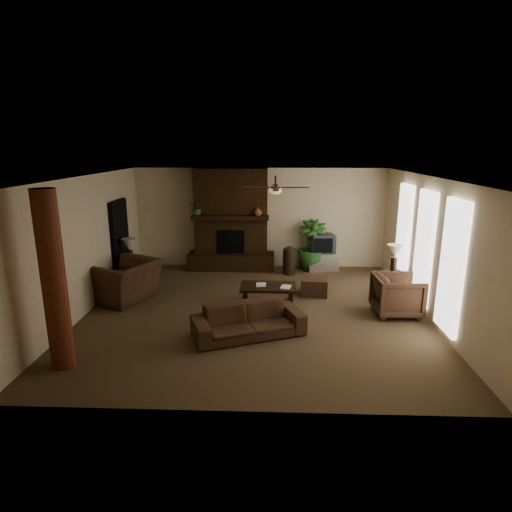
{
  "coord_description": "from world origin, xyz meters",
  "views": [
    {
      "loc": [
        0.34,
        -8.37,
        3.39
      ],
      "look_at": [
        0.0,
        0.4,
        1.1
      ],
      "focal_mm": 29.75,
      "sensor_mm": 36.0,
      "label": 1
    }
  ],
  "objects_px": {
    "log_column": "(54,282)",
    "armchair_right": "(397,293)",
    "lamp_left": "(129,246)",
    "coffee_table": "(268,288)",
    "sofa": "(249,316)",
    "floor_plant": "(311,256)",
    "side_table_right": "(392,283)",
    "ottoman": "(314,286)",
    "armchair_left": "(125,274)",
    "side_table_left": "(132,275)",
    "tv_stand": "(322,261)",
    "floor_vase": "(289,259)",
    "lamp_right": "(395,253)"
  },
  "relations": [
    {
      "from": "coffee_table",
      "to": "side_table_right",
      "type": "relative_size",
      "value": 2.18
    },
    {
      "from": "armchair_right",
      "to": "lamp_left",
      "type": "height_order",
      "value": "lamp_left"
    },
    {
      "from": "sofa",
      "to": "lamp_right",
      "type": "xyz_separation_m",
      "value": [
        3.22,
        2.34,
        0.61
      ]
    },
    {
      "from": "tv_stand",
      "to": "floor_plant",
      "type": "xyz_separation_m",
      "value": [
        -0.31,
        0.0,
        0.14
      ]
    },
    {
      "from": "sofa",
      "to": "floor_plant",
      "type": "bearing_deg",
      "value": 49.24
    },
    {
      "from": "side_table_right",
      "to": "log_column",
      "type": "bearing_deg",
      "value": -149.78
    },
    {
      "from": "sofa",
      "to": "side_table_left",
      "type": "distance_m",
      "value": 4.16
    },
    {
      "from": "coffee_table",
      "to": "side_table_right",
      "type": "height_order",
      "value": "side_table_right"
    },
    {
      "from": "ottoman",
      "to": "floor_plant",
      "type": "height_order",
      "value": "floor_plant"
    },
    {
      "from": "log_column",
      "to": "lamp_right",
      "type": "distance_m",
      "value": 7.07
    },
    {
      "from": "tv_stand",
      "to": "side_table_right",
      "type": "relative_size",
      "value": 1.55
    },
    {
      "from": "ottoman",
      "to": "side_table_right",
      "type": "height_order",
      "value": "side_table_right"
    },
    {
      "from": "floor_vase",
      "to": "lamp_right",
      "type": "height_order",
      "value": "lamp_right"
    },
    {
      "from": "log_column",
      "to": "tv_stand",
      "type": "relative_size",
      "value": 3.29
    },
    {
      "from": "armchair_right",
      "to": "lamp_left",
      "type": "bearing_deg",
      "value": 72.77
    },
    {
      "from": "sofa",
      "to": "lamp_right",
      "type": "distance_m",
      "value": 4.03
    },
    {
      "from": "coffee_table",
      "to": "lamp_left",
      "type": "height_order",
      "value": "lamp_left"
    },
    {
      "from": "lamp_left",
      "to": "coffee_table",
      "type": "bearing_deg",
      "value": -18.76
    },
    {
      "from": "floor_vase",
      "to": "lamp_right",
      "type": "bearing_deg",
      "value": -33.73
    },
    {
      "from": "armchair_left",
      "to": "side_table_left",
      "type": "bearing_deg",
      "value": -145.66
    },
    {
      "from": "sofa",
      "to": "ottoman",
      "type": "bearing_deg",
      "value": 37.01
    },
    {
      "from": "armchair_right",
      "to": "side_table_right",
      "type": "distance_m",
      "value": 1.26
    },
    {
      "from": "coffee_table",
      "to": "ottoman",
      "type": "relative_size",
      "value": 2.0
    },
    {
      "from": "lamp_right",
      "to": "lamp_left",
      "type": "bearing_deg",
      "value": 176.07
    },
    {
      "from": "armchair_left",
      "to": "floor_plant",
      "type": "xyz_separation_m",
      "value": [
        4.4,
        2.55,
        -0.2
      ]
    },
    {
      "from": "sofa",
      "to": "coffee_table",
      "type": "distance_m",
      "value": 1.65
    },
    {
      "from": "coffee_table",
      "to": "sofa",
      "type": "bearing_deg",
      "value": -101.75
    },
    {
      "from": "side_table_left",
      "to": "floor_plant",
      "type": "bearing_deg",
      "value": 18.53
    },
    {
      "from": "armchair_left",
      "to": "floor_plant",
      "type": "relative_size",
      "value": 0.97
    },
    {
      "from": "side_table_right",
      "to": "lamp_left",
      "type": "bearing_deg",
      "value": 176.1
    },
    {
      "from": "tv_stand",
      "to": "floor_plant",
      "type": "height_order",
      "value": "floor_plant"
    },
    {
      "from": "armchair_left",
      "to": "ottoman",
      "type": "xyz_separation_m",
      "value": [
        4.29,
        0.51,
        -0.39
      ]
    },
    {
      "from": "floor_plant",
      "to": "lamp_right",
      "type": "xyz_separation_m",
      "value": [
        1.71,
        -2.0,
        0.61
      ]
    },
    {
      "from": "lamp_right",
      "to": "side_table_right",
      "type": "bearing_deg",
      "value": 90.0
    },
    {
      "from": "tv_stand",
      "to": "lamp_left",
      "type": "distance_m",
      "value": 5.2
    },
    {
      "from": "sofa",
      "to": "tv_stand",
      "type": "distance_m",
      "value": 4.71
    },
    {
      "from": "armchair_left",
      "to": "floor_plant",
      "type": "bearing_deg",
      "value": 143.81
    },
    {
      "from": "armchair_left",
      "to": "floor_plant",
      "type": "distance_m",
      "value": 5.09
    },
    {
      "from": "floor_vase",
      "to": "side_table_right",
      "type": "distance_m",
      "value": 2.82
    },
    {
      "from": "armchair_left",
      "to": "armchair_right",
      "type": "bearing_deg",
      "value": 107.22
    },
    {
      "from": "log_column",
      "to": "armchair_right",
      "type": "relative_size",
      "value": 3.04
    },
    {
      "from": "armchair_right",
      "to": "side_table_right",
      "type": "height_order",
      "value": "armchair_right"
    },
    {
      "from": "floor_vase",
      "to": "side_table_left",
      "type": "distance_m",
      "value": 4.11
    },
    {
      "from": "floor_plant",
      "to": "ottoman",
      "type": "bearing_deg",
      "value": -92.99
    },
    {
      "from": "armchair_right",
      "to": "lamp_left",
      "type": "distance_m",
      "value": 6.31
    },
    {
      "from": "floor_plant",
      "to": "side_table_left",
      "type": "xyz_separation_m",
      "value": [
        -4.59,
        -1.54,
        -0.12
      ]
    },
    {
      "from": "armchair_right",
      "to": "side_table_right",
      "type": "bearing_deg",
      "value": -12.84
    },
    {
      "from": "lamp_left",
      "to": "side_table_right",
      "type": "relative_size",
      "value": 1.18
    },
    {
      "from": "coffee_table",
      "to": "lamp_left",
      "type": "relative_size",
      "value": 1.85
    },
    {
      "from": "tv_stand",
      "to": "lamp_left",
      "type": "height_order",
      "value": "lamp_left"
    }
  ]
}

